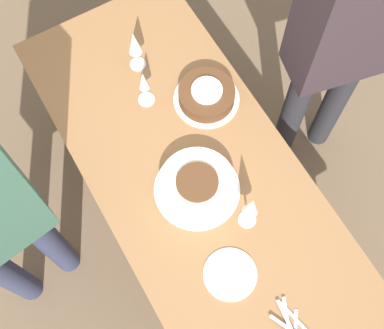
% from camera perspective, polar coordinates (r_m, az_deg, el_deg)
% --- Properties ---
extents(ground_plane, '(12.00, 12.00, 0.00)m').
position_cam_1_polar(ground_plane, '(2.76, -0.00, -6.33)').
color(ground_plane, brown).
extents(dining_table, '(1.73, 0.75, 0.76)m').
position_cam_1_polar(dining_table, '(2.15, -0.00, -1.67)').
color(dining_table, brown).
rests_on(dining_table, ground_plane).
extents(cake_center_white, '(0.32, 0.32, 0.09)m').
position_cam_1_polar(cake_center_white, '(1.97, 0.55, -2.30)').
color(cake_center_white, white).
rests_on(cake_center_white, dining_table).
extents(cake_front_chocolate, '(0.27, 0.27, 0.08)m').
position_cam_1_polar(cake_front_chocolate, '(2.14, 1.57, 7.40)').
color(cake_front_chocolate, white).
rests_on(cake_front_chocolate, dining_table).
extents(wine_glass_near, '(0.07, 0.07, 0.21)m').
position_cam_1_polar(wine_glass_near, '(2.14, -6.15, 12.63)').
color(wine_glass_near, silver).
rests_on(wine_glass_near, dining_table).
extents(wine_glass_far, '(0.07, 0.07, 0.20)m').
position_cam_1_polar(wine_glass_far, '(2.06, -5.16, 8.63)').
color(wine_glass_far, silver).
rests_on(wine_glass_far, dining_table).
extents(wine_glass_extra, '(0.07, 0.07, 0.22)m').
position_cam_1_polar(wine_glass_extra, '(1.84, 6.35, -4.55)').
color(wine_glass_extra, silver).
rests_on(wine_glass_extra, dining_table).
extents(dessert_plate_left, '(0.19, 0.19, 0.01)m').
position_cam_1_polar(dessert_plate_left, '(1.93, 4.09, -11.61)').
color(dessert_plate_left, silver).
rests_on(dessert_plate_left, dining_table).
extents(fork_pile, '(0.20, 0.11, 0.01)m').
position_cam_1_polar(fork_pile, '(1.93, 10.65, -16.59)').
color(fork_pile, silver).
rests_on(fork_pile, dining_table).
extents(person_cutting, '(0.30, 0.44, 1.60)m').
position_cam_1_polar(person_cutting, '(2.16, 16.08, 13.10)').
color(person_cutting, '#232328').
rests_on(person_cutting, ground_plane).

